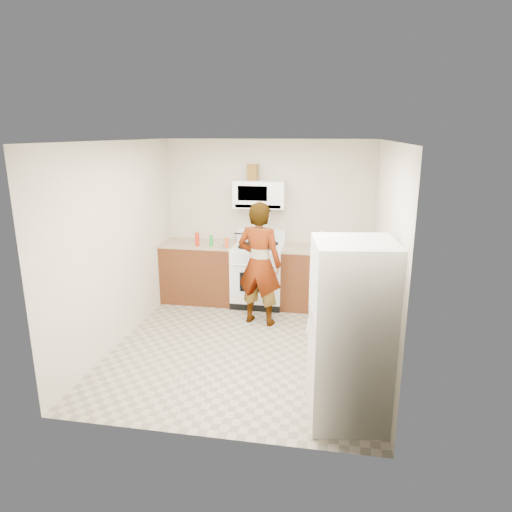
% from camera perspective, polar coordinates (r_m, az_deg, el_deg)
% --- Properties ---
extents(floor, '(3.60, 3.60, 0.00)m').
position_cam_1_polar(floor, '(5.84, -1.27, -11.16)').
color(floor, gray).
rests_on(floor, ground).
extents(back_wall, '(3.20, 0.02, 2.50)m').
position_cam_1_polar(back_wall, '(7.12, 1.52, 4.33)').
color(back_wall, beige).
rests_on(back_wall, floor).
extents(right_wall, '(0.02, 3.60, 2.50)m').
position_cam_1_polar(right_wall, '(5.33, 15.67, 0.03)').
color(right_wall, beige).
rests_on(right_wall, floor).
extents(cabinet_left, '(1.12, 0.62, 0.90)m').
position_cam_1_polar(cabinet_left, '(7.26, -7.03, -2.08)').
color(cabinet_left, '#562914').
rests_on(cabinet_left, floor).
extents(counter_left, '(1.14, 0.64, 0.03)m').
position_cam_1_polar(counter_left, '(7.13, -7.15, 1.51)').
color(counter_left, tan).
rests_on(counter_left, cabinet_left).
extents(cabinet_right, '(0.80, 0.62, 0.90)m').
position_cam_1_polar(cabinet_right, '(6.96, 6.65, -2.82)').
color(cabinet_right, '#562914').
rests_on(cabinet_right, floor).
extents(counter_right, '(0.82, 0.64, 0.03)m').
position_cam_1_polar(counter_right, '(6.83, 6.77, 0.91)').
color(counter_right, tan).
rests_on(counter_right, cabinet_right).
extents(gas_range, '(0.76, 0.65, 1.13)m').
position_cam_1_polar(gas_range, '(7.03, 0.29, -2.24)').
color(gas_range, white).
rests_on(gas_range, floor).
extents(microwave, '(0.76, 0.38, 0.40)m').
position_cam_1_polar(microwave, '(6.89, 0.49, 7.76)').
color(microwave, white).
rests_on(microwave, back_wall).
extents(person, '(0.70, 0.53, 1.71)m').
position_cam_1_polar(person, '(6.22, 0.43, -1.01)').
color(person, tan).
rests_on(person, floor).
extents(fridge, '(0.80, 0.80, 1.70)m').
position_cam_1_polar(fridge, '(4.23, 11.74, -9.42)').
color(fridge, silver).
rests_on(fridge, floor).
extents(kettle, '(0.17, 0.17, 0.18)m').
position_cam_1_polar(kettle, '(7.02, 8.15, 2.15)').
color(kettle, white).
rests_on(kettle, counter_right).
extents(jug, '(0.16, 0.16, 0.24)m').
position_cam_1_polar(jug, '(6.87, -0.38, 10.43)').
color(jug, brown).
rests_on(jug, microwave).
extents(saucepan, '(0.26, 0.26, 0.14)m').
position_cam_1_polar(saucepan, '(7.09, -0.63, 2.40)').
color(saucepan, silver).
rests_on(saucepan, gas_range).
extents(tray, '(0.28, 0.21, 0.05)m').
position_cam_1_polar(tray, '(6.75, 1.18, 1.16)').
color(tray, silver).
rests_on(tray, gas_range).
extents(bottle_spray, '(0.07, 0.07, 0.20)m').
position_cam_1_polar(bottle_spray, '(6.91, -7.37, 2.06)').
color(bottle_spray, '#B7220D').
rests_on(bottle_spray, counter_left).
extents(bottle_hot_sauce, '(0.06, 0.06, 0.15)m').
position_cam_1_polar(bottle_hot_sauce, '(6.76, -3.70, 1.66)').
color(bottle_hot_sauce, '#DD4818').
rests_on(bottle_hot_sauce, counter_left).
extents(bottle_green_cap, '(0.06, 0.06, 0.17)m').
position_cam_1_polar(bottle_green_cap, '(6.86, -5.63, 1.88)').
color(bottle_green_cap, '#1A932A').
rests_on(bottle_green_cap, counter_left).
extents(pot_lid, '(0.28, 0.28, 0.01)m').
position_cam_1_polar(pot_lid, '(6.85, -4.11, 1.21)').
color(pot_lid, white).
rests_on(pot_lid, counter_left).
extents(broom, '(0.21, 0.18, 1.17)m').
position_cam_1_polar(broom, '(6.48, 14.42, -3.24)').
color(broom, silver).
rests_on(broom, floor).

